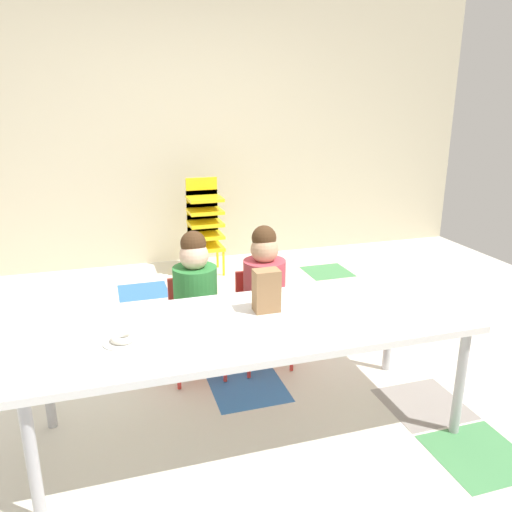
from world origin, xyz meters
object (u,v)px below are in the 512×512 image
at_px(paper_bag_brown, 266,291).
at_px(donut_powdered_on_plate, 123,338).
at_px(kid_chair_yellow_stack, 204,221).
at_px(seated_child_near_camera, 195,292).
at_px(paper_plate_near_edge, 123,342).
at_px(craft_table, 251,330).
at_px(seated_child_middle_seat, 264,284).

relative_size(paper_bag_brown, donut_powdered_on_plate, 1.97).
bearing_deg(kid_chair_yellow_stack, seated_child_near_camera, -103.28).
bearing_deg(donut_powdered_on_plate, paper_plate_near_edge, 0.00).
bearing_deg(craft_table, seated_child_near_camera, 104.54).
distance_m(kid_chair_yellow_stack, donut_powdered_on_plate, 2.75).
xyz_separation_m(craft_table, donut_powdered_on_plate, (-0.61, -0.04, 0.07)).
xyz_separation_m(kid_chair_yellow_stack, paper_bag_brown, (-0.18, -2.44, 0.21)).
bearing_deg(seated_child_middle_seat, paper_plate_near_edge, -142.77).
height_order(seated_child_middle_seat, kid_chair_yellow_stack, seated_child_middle_seat).
relative_size(kid_chair_yellow_stack, donut_powdered_on_plate, 8.23).
distance_m(seated_child_middle_seat, donut_powdered_on_plate, 1.10).
height_order(craft_table, paper_plate_near_edge, paper_plate_near_edge).
distance_m(craft_table, donut_powdered_on_plate, 0.61).
relative_size(kid_chair_yellow_stack, paper_bag_brown, 4.18).
height_order(seated_child_middle_seat, donut_powdered_on_plate, seated_child_middle_seat).
height_order(paper_bag_brown, donut_powdered_on_plate, paper_bag_brown).
relative_size(seated_child_near_camera, donut_powdered_on_plate, 8.21).
height_order(seated_child_middle_seat, paper_plate_near_edge, seated_child_middle_seat).
relative_size(craft_table, paper_plate_near_edge, 11.94).
relative_size(craft_table, kid_chair_yellow_stack, 2.34).
distance_m(kid_chair_yellow_stack, paper_bag_brown, 2.46).
bearing_deg(donut_powdered_on_plate, kid_chair_yellow_stack, 70.82).
bearing_deg(paper_plate_near_edge, kid_chair_yellow_stack, 70.82).
distance_m(kid_chair_yellow_stack, paper_plate_near_edge, 2.75).
bearing_deg(kid_chair_yellow_stack, paper_plate_near_edge, -109.18).
height_order(craft_table, donut_powdered_on_plate, donut_powdered_on_plate).
height_order(seated_child_middle_seat, paper_bag_brown, seated_child_middle_seat).
xyz_separation_m(craft_table, seated_child_middle_seat, (0.27, 0.62, -0.01)).
distance_m(paper_bag_brown, paper_plate_near_edge, 0.74).
bearing_deg(seated_child_middle_seat, kid_chair_yellow_stack, 89.27).
height_order(seated_child_near_camera, paper_bag_brown, seated_child_near_camera).
distance_m(paper_plate_near_edge, donut_powdered_on_plate, 0.02).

